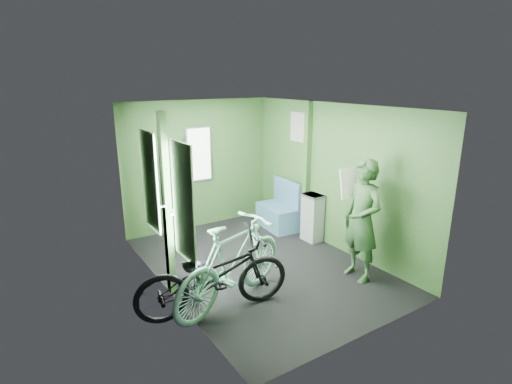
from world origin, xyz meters
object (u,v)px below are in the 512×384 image
Objects in this scene: bicycle_mint at (233,304)px; passenger at (362,220)px; bicycle_black at (215,312)px; bench_seat at (279,214)px; waste_box at (312,218)px.

passenger is at bearing -119.28° from bicycle_mint.
bicycle_black is 1.00× the size of bicycle_mint.
waste_box is at bearing -76.89° from bench_seat.
waste_box is (2.12, 1.01, 0.40)m from bicycle_mint.
passenger reaches higher than waste_box.
waste_box is (0.32, 1.35, -0.43)m from passenger.
passenger is at bearing -103.26° from waste_box.
passenger is (2.06, -0.31, 0.83)m from bicycle_black.
passenger is 2.06× the size of waste_box.
bicycle_mint reaches higher than bicycle_black.
passenger reaches higher than bench_seat.
bench_seat is (2.00, 1.81, 0.26)m from bicycle_mint.
bicycle_black is 1.10× the size of passenger.
waste_box is at bearing 171.05° from passenger.
bicycle_black is 2.26× the size of waste_box.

